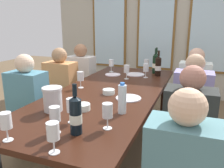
{
  "coord_description": "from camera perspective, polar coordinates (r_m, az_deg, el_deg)",
  "views": [
    {
      "loc": [
        0.82,
        -2.07,
        1.41
      ],
      "look_at": [
        0.0,
        0.09,
        0.79
      ],
      "focal_mm": 36.89,
      "sensor_mm": 36.0,
      "label": 1
    }
  ],
  "objects": [
    {
      "name": "wine_glass_7",
      "position": [
        1.48,
        -1.14,
        -6.92
      ],
      "size": [
        0.07,
        0.07,
        0.17
      ],
      "color": "white",
      "rests_on": "dining_table"
    },
    {
      "name": "wine_glass_1",
      "position": [
        2.79,
        3.63,
        3.68
      ],
      "size": [
        0.07,
        0.07,
        0.17
      ],
      "color": "white",
      "rests_on": "dining_table"
    },
    {
      "name": "seated_person_3",
      "position": [
        2.57,
        18.97,
        -5.92
      ],
      "size": [
        0.38,
        0.24,
        1.11
      ],
      "color": "#322944",
      "rests_on": "ground"
    },
    {
      "name": "wine_glass_2",
      "position": [
        1.47,
        -13.97,
        -7.41
      ],
      "size": [
        0.07,
        0.07,
        0.17
      ],
      "color": "white",
      "rests_on": "dining_table"
    },
    {
      "name": "wine_bottle_2",
      "position": [
        3.31,
        10.86,
        5.37
      ],
      "size": [
        0.08,
        0.08,
        0.33
      ],
      "color": "black",
      "rests_on": "dining_table"
    },
    {
      "name": "wine_bottle_1",
      "position": [
        3.01,
        11.35,
        4.36
      ],
      "size": [
        0.08,
        0.08,
        0.33
      ],
      "color": "black",
      "rests_on": "dining_table"
    },
    {
      "name": "ground_plane",
      "position": [
        2.64,
        -0.71,
        -17.29
      ],
      "size": [
        12.0,
        12.0,
        0.0
      ],
      "primitive_type": "plane",
      "color": "brown"
    },
    {
      "name": "wine_bottle_3",
      "position": [
        1.44,
        -8.99,
        -7.6
      ],
      "size": [
        0.08,
        0.08,
        0.32
      ],
      "color": "black",
      "rests_on": "dining_table"
    },
    {
      "name": "metal_pitcher",
      "position": [
        1.85,
        -14.49,
        -3.61
      ],
      "size": [
        0.16,
        0.16,
        0.19
      ],
      "color": "silver",
      "rests_on": "dining_table"
    },
    {
      "name": "wine_bottle_0",
      "position": [
        3.16,
        10.68,
        4.97
      ],
      "size": [
        0.08,
        0.08,
        0.34
      ],
      "color": "black",
      "rests_on": "dining_table"
    },
    {
      "name": "tasting_bowl_0",
      "position": [
        1.84,
        -7.09,
        -5.68
      ],
      "size": [
        0.12,
        0.12,
        0.05
      ],
      "primitive_type": "cylinder",
      "color": "white",
      "rests_on": "dining_table"
    },
    {
      "name": "white_plate_0",
      "position": [
        3.02,
        0.2,
        2.35
      ],
      "size": [
        0.2,
        0.2,
        0.01
      ],
      "primitive_type": "cylinder",
      "color": "white",
      "rests_on": "dining_table"
    },
    {
      "name": "wine_glass_6",
      "position": [
        2.43,
        -7.84,
        1.82
      ],
      "size": [
        0.07,
        0.07,
        0.17
      ],
      "color": "white",
      "rests_on": "dining_table"
    },
    {
      "name": "seated_person_6",
      "position": [
        2.57,
        -19.87,
        -6.01
      ],
      "size": [
        0.38,
        0.24,
        1.11
      ],
      "color": "#31382C",
      "rests_on": "ground"
    },
    {
      "name": "wine_glass_9",
      "position": [
        3.26,
        8.57,
        5.11
      ],
      "size": [
        0.07,
        0.07,
        0.17
      ],
      "color": "white",
      "rests_on": "dining_table"
    },
    {
      "name": "seated_person_4",
      "position": [
        3.48,
        -7.52,
        0.23
      ],
      "size": [
        0.38,
        0.24,
        1.11
      ],
      "color": "#242D3B",
      "rests_on": "ground"
    },
    {
      "name": "water_bottle",
      "position": [
        1.74,
        2.54,
        -3.71
      ],
      "size": [
        0.06,
        0.06,
        0.24
      ],
      "color": "white",
      "rests_on": "dining_table"
    },
    {
      "name": "wine_glass_8",
      "position": [
        1.6,
        -10.01,
        -5.49
      ],
      "size": [
        0.07,
        0.07,
        0.17
      ],
      "color": "white",
      "rests_on": "dining_table"
    },
    {
      "name": "white_plate_2",
      "position": [
        2.1,
        4.09,
        -3.49
      ],
      "size": [
        0.23,
        0.23,
        0.01
      ],
      "primitive_type": "cylinder",
      "color": "white",
      "rests_on": "dining_table"
    },
    {
      "name": "white_plate_1",
      "position": [
        3.05,
        5.77,
        2.37
      ],
      "size": [
        0.24,
        0.24,
        0.01
      ],
      "primitive_type": "cylinder",
      "color": "white",
      "rests_on": "dining_table"
    },
    {
      "name": "back_wall_with_windows",
      "position": [
        4.61,
        10.98,
        15.3
      ],
      "size": [
        4.19,
        0.1,
        2.9
      ],
      "color": "#B6B09D",
      "rests_on": "ground"
    },
    {
      "name": "wine_glass_5",
      "position": [
        1.26,
        -14.43,
        -11.43
      ],
      "size": [
        0.07,
        0.07,
        0.17
      ],
      "color": "white",
      "rests_on": "dining_table"
    },
    {
      "name": "wine_glass_3",
      "position": [
        2.89,
        8.41,
        3.84
      ],
      "size": [
        0.07,
        0.07,
        0.17
      ],
      "color": "white",
      "rests_on": "dining_table"
    },
    {
      "name": "tasting_bowl_1",
      "position": [
        2.22,
        -0.83,
        -1.91
      ],
      "size": [
        0.12,
        0.12,
        0.05
      ],
      "primitive_type": "cylinder",
      "color": "white",
      "rests_on": "dining_table"
    },
    {
      "name": "wine_glass_0",
      "position": [
        1.47,
        -24.85,
        -8.4
      ],
      "size": [
        0.07,
        0.07,
        0.17
      ],
      "color": "white",
      "rests_on": "dining_table"
    },
    {
      "name": "seated_person_7",
      "position": [
        1.96,
        18.11,
        -12.6
      ],
      "size": [
        0.38,
        0.24,
        1.11
      ],
      "color": "#25282C",
      "rests_on": "ground"
    },
    {
      "name": "seated_person_5",
      "position": [
        3.11,
        19.43,
        -2.34
      ],
      "size": [
        0.38,
        0.24,
        1.11
      ],
      "color": "#3A3939",
      "rests_on": "ground"
    },
    {
      "name": "dining_table",
      "position": [
        2.35,
        -0.76,
        -3.26
      ],
      "size": [
        0.99,
        2.46,
        0.74
      ],
      "color": "#36190F",
      "rests_on": "ground"
    },
    {
      "name": "seated_person_2",
      "position": [
        3.03,
        -12.37,
        -2.24
      ],
      "size": [
        0.38,
        0.24,
        1.11
      ],
      "color": "#322A33",
      "rests_on": "ground"
    },
    {
      "name": "wine_glass_4",
      "position": [
        3.2,
        -0.2,
        5.19
      ],
      "size": [
        0.07,
        0.07,
        0.17
      ],
      "color": "white",
      "rests_on": "dining_table"
    }
  ]
}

